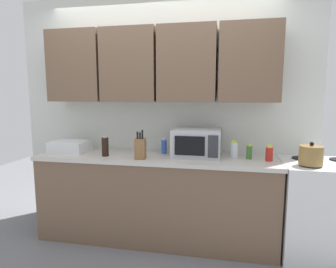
{
  "coord_description": "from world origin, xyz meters",
  "views": [
    {
      "loc": [
        0.67,
        -3.07,
        1.53
      ],
      "look_at": [
        0.12,
        -0.25,
        1.12
      ],
      "focal_mm": 30.11,
      "sensor_mm": 36.0,
      "label": 1
    }
  ],
  "objects_px": {
    "knife_block": "(140,148)",
    "bottle_red_sauce": "(269,154)",
    "bottle_green_oil": "(249,152)",
    "bottle_blue_cleaner": "(164,146)",
    "bottle_clear_tall": "(234,150)",
    "bottle_soy_dark": "(105,147)",
    "stove_range": "(322,209)",
    "microwave": "(196,143)",
    "dish_rack": "(70,146)",
    "kettle": "(311,155)"
  },
  "relations": [
    {
      "from": "knife_block",
      "to": "bottle_red_sauce",
      "type": "relative_size",
      "value": 1.88
    },
    {
      "from": "knife_block",
      "to": "bottle_green_oil",
      "type": "xyz_separation_m",
      "value": [
        1.05,
        0.19,
        -0.04
      ]
    },
    {
      "from": "bottle_blue_cleaner",
      "to": "knife_block",
      "type": "bearing_deg",
      "value": -122.47
    },
    {
      "from": "bottle_green_oil",
      "to": "bottle_clear_tall",
      "type": "bearing_deg",
      "value": 173.21
    },
    {
      "from": "bottle_clear_tall",
      "to": "bottle_soy_dark",
      "type": "bearing_deg",
      "value": -172.86
    },
    {
      "from": "stove_range",
      "to": "bottle_clear_tall",
      "type": "bearing_deg",
      "value": 176.22
    },
    {
      "from": "microwave",
      "to": "bottle_green_oil",
      "type": "height_order",
      "value": "microwave"
    },
    {
      "from": "bottle_red_sauce",
      "to": "bottle_blue_cleaner",
      "type": "bearing_deg",
      "value": 172.46
    },
    {
      "from": "knife_block",
      "to": "bottle_green_oil",
      "type": "relative_size",
      "value": 1.95
    },
    {
      "from": "stove_range",
      "to": "dish_rack",
      "type": "xyz_separation_m",
      "value": [
        -2.58,
        0.02,
        0.51
      ]
    },
    {
      "from": "dish_rack",
      "to": "bottle_soy_dark",
      "type": "distance_m",
      "value": 0.49
    },
    {
      "from": "stove_range",
      "to": "bottle_red_sauce",
      "type": "height_order",
      "value": "bottle_red_sauce"
    },
    {
      "from": "bottle_soy_dark",
      "to": "kettle",
      "type": "bearing_deg",
      "value": -0.96
    },
    {
      "from": "stove_range",
      "to": "bottle_clear_tall",
      "type": "relative_size",
      "value": 5.32
    },
    {
      "from": "knife_block",
      "to": "bottle_soy_dark",
      "type": "bearing_deg",
      "value": 173.64
    },
    {
      "from": "stove_range",
      "to": "bottle_blue_cleaner",
      "type": "relative_size",
      "value": 5.46
    },
    {
      "from": "dish_rack",
      "to": "bottle_green_oil",
      "type": "relative_size",
      "value": 2.6
    },
    {
      "from": "microwave",
      "to": "knife_block",
      "type": "bearing_deg",
      "value": -158.56
    },
    {
      "from": "stove_range",
      "to": "microwave",
      "type": "relative_size",
      "value": 1.9
    },
    {
      "from": "kettle",
      "to": "bottle_clear_tall",
      "type": "distance_m",
      "value": 0.68
    },
    {
      "from": "stove_range",
      "to": "bottle_soy_dark",
      "type": "bearing_deg",
      "value": -177.09
    },
    {
      "from": "stove_range",
      "to": "bottle_green_oil",
      "type": "xyz_separation_m",
      "value": [
        -0.68,
        0.04,
        0.52
      ]
    },
    {
      "from": "knife_block",
      "to": "microwave",
      "type": "bearing_deg",
      "value": 21.44
    },
    {
      "from": "microwave",
      "to": "knife_block",
      "type": "xyz_separation_m",
      "value": [
        -0.53,
        -0.21,
        -0.04
      ]
    },
    {
      "from": "microwave",
      "to": "dish_rack",
      "type": "height_order",
      "value": "microwave"
    },
    {
      "from": "bottle_green_oil",
      "to": "stove_range",
      "type": "bearing_deg",
      "value": -3.14
    },
    {
      "from": "knife_block",
      "to": "bottle_blue_cleaner",
      "type": "height_order",
      "value": "knife_block"
    },
    {
      "from": "bottle_red_sauce",
      "to": "bottle_green_oil",
      "type": "height_order",
      "value": "bottle_red_sauce"
    },
    {
      "from": "bottle_clear_tall",
      "to": "kettle",
      "type": "bearing_deg",
      "value": -16.63
    },
    {
      "from": "kettle",
      "to": "bottle_soy_dark",
      "type": "bearing_deg",
      "value": 179.04
    },
    {
      "from": "microwave",
      "to": "bottle_clear_tall",
      "type": "xyz_separation_m",
      "value": [
        0.37,
        -0.0,
        -0.06
      ]
    },
    {
      "from": "kettle",
      "to": "bottle_clear_tall",
      "type": "xyz_separation_m",
      "value": [
        -0.65,
        0.19,
        -0.01
      ]
    },
    {
      "from": "microwave",
      "to": "bottle_soy_dark",
      "type": "bearing_deg",
      "value": -169.8
    },
    {
      "from": "knife_block",
      "to": "bottle_clear_tall",
      "type": "bearing_deg",
      "value": 12.77
    },
    {
      "from": "dish_rack",
      "to": "bottle_clear_tall",
      "type": "xyz_separation_m",
      "value": [
        1.76,
        0.03,
        0.02
      ]
    },
    {
      "from": "bottle_blue_cleaner",
      "to": "bottle_soy_dark",
      "type": "height_order",
      "value": "bottle_soy_dark"
    },
    {
      "from": "stove_range",
      "to": "kettle",
      "type": "relative_size",
      "value": 4.47
    },
    {
      "from": "bottle_blue_cleaner",
      "to": "bottle_soy_dark",
      "type": "xyz_separation_m",
      "value": [
        -0.56,
        -0.24,
        0.02
      ]
    },
    {
      "from": "kettle",
      "to": "dish_rack",
      "type": "relative_size",
      "value": 0.54
    },
    {
      "from": "bottle_soy_dark",
      "to": "bottle_clear_tall",
      "type": "distance_m",
      "value": 1.3
    },
    {
      "from": "kettle",
      "to": "knife_block",
      "type": "height_order",
      "value": "knife_block"
    },
    {
      "from": "kettle",
      "to": "dish_rack",
      "type": "xyz_separation_m",
      "value": [
        -2.41,
        0.16,
        -0.04
      ]
    },
    {
      "from": "bottle_red_sauce",
      "to": "bottle_blue_cleaner",
      "type": "height_order",
      "value": "bottle_blue_cleaner"
    },
    {
      "from": "knife_block",
      "to": "dish_rack",
      "type": "bearing_deg",
      "value": 168.75
    },
    {
      "from": "knife_block",
      "to": "bottle_soy_dark",
      "type": "distance_m",
      "value": 0.39
    },
    {
      "from": "kettle",
      "to": "dish_rack",
      "type": "height_order",
      "value": "kettle"
    },
    {
      "from": "bottle_blue_cleaner",
      "to": "bottle_clear_tall",
      "type": "distance_m",
      "value": 0.73
    },
    {
      "from": "stove_range",
      "to": "knife_block",
      "type": "bearing_deg",
      "value": -175.01
    },
    {
      "from": "kettle",
      "to": "bottle_red_sauce",
      "type": "xyz_separation_m",
      "value": [
        -0.33,
        0.13,
        -0.03
      ]
    },
    {
      "from": "kettle",
      "to": "microwave",
      "type": "relative_size",
      "value": 0.42
    }
  ]
}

